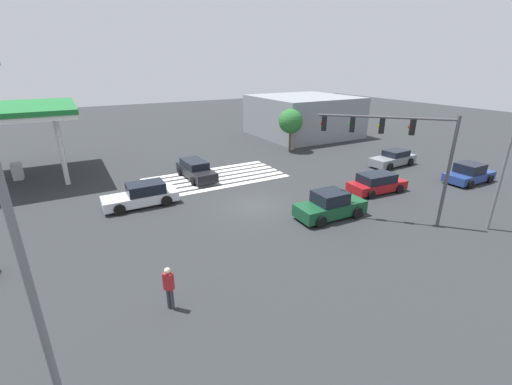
{
  "coord_description": "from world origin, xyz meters",
  "views": [
    {
      "loc": [
        10.23,
        18.23,
        8.94
      ],
      "look_at": [
        0.0,
        0.0,
        0.95
      ],
      "focal_mm": 24.0,
      "sensor_mm": 36.0,
      "label": 1
    }
  ],
  "objects_px": {
    "car_2": "(196,170)",
    "car_5": "(377,183)",
    "traffic_signal_mast": "(398,141)",
    "car_6": "(393,159)",
    "car_3": "(142,195)",
    "tree_corner_c": "(291,121)",
    "car_0": "(330,206)",
    "car_4": "(469,174)",
    "pedestrian": "(169,286)",
    "street_light_pole_a": "(24,266)"
  },
  "relations": [
    {
      "from": "car_6",
      "to": "car_3",
      "type": "bearing_deg",
      "value": -7.38
    },
    {
      "from": "traffic_signal_mast",
      "to": "car_0",
      "type": "xyz_separation_m",
      "value": [
        2.68,
        -2.07,
        -4.12
      ]
    },
    {
      "from": "car_0",
      "to": "car_4",
      "type": "xyz_separation_m",
      "value": [
        -13.96,
        0.32,
        -0.06
      ]
    },
    {
      "from": "car_2",
      "to": "car_6",
      "type": "bearing_deg",
      "value": 69.79
    },
    {
      "from": "car_0",
      "to": "car_3",
      "type": "xyz_separation_m",
      "value": [
        9.61,
        -7.53,
        -0.04
      ]
    },
    {
      "from": "tree_corner_c",
      "to": "car_0",
      "type": "bearing_deg",
      "value": 63.81
    },
    {
      "from": "car_6",
      "to": "street_light_pole_a",
      "type": "bearing_deg",
      "value": 23.48
    },
    {
      "from": "car_5",
      "to": "car_4",
      "type": "bearing_deg",
      "value": -9.81
    },
    {
      "from": "car_3",
      "to": "car_6",
      "type": "xyz_separation_m",
      "value": [
        -22.13,
        1.72,
        -0.04
      ]
    },
    {
      "from": "car_4",
      "to": "tree_corner_c",
      "type": "bearing_deg",
      "value": 113.85
    },
    {
      "from": "car_5",
      "to": "tree_corner_c",
      "type": "height_order",
      "value": "tree_corner_c"
    },
    {
      "from": "traffic_signal_mast",
      "to": "car_3",
      "type": "bearing_deg",
      "value": 7.01
    },
    {
      "from": "car_2",
      "to": "pedestrian",
      "type": "xyz_separation_m",
      "value": [
        6.4,
        14.76,
        0.34
      ]
    },
    {
      "from": "car_3",
      "to": "pedestrian",
      "type": "distance_m",
      "value": 11.1
    },
    {
      "from": "car_6",
      "to": "car_0",
      "type": "bearing_deg",
      "value": 21.94
    },
    {
      "from": "car_3",
      "to": "car_6",
      "type": "bearing_deg",
      "value": 175.76
    },
    {
      "from": "car_4",
      "to": "pedestrian",
      "type": "distance_m",
      "value": 25.08
    },
    {
      "from": "pedestrian",
      "to": "street_light_pole_a",
      "type": "distance_m",
      "value": 6.92
    },
    {
      "from": "street_light_pole_a",
      "to": "tree_corner_c",
      "type": "distance_m",
      "value": 31.51
    },
    {
      "from": "car_0",
      "to": "car_6",
      "type": "relative_size",
      "value": 0.94
    },
    {
      "from": "car_3",
      "to": "pedestrian",
      "type": "xyz_separation_m",
      "value": [
        1.31,
        11.02,
        0.33
      ]
    },
    {
      "from": "car_3",
      "to": "street_light_pole_a",
      "type": "relative_size",
      "value": 0.52
    },
    {
      "from": "car_2",
      "to": "tree_corner_c",
      "type": "relative_size",
      "value": 1.1
    },
    {
      "from": "traffic_signal_mast",
      "to": "street_light_pole_a",
      "type": "distance_m",
      "value": 18.0
    },
    {
      "from": "car_4",
      "to": "car_6",
      "type": "bearing_deg",
      "value": 103.85
    },
    {
      "from": "car_0",
      "to": "car_4",
      "type": "distance_m",
      "value": 13.96
    },
    {
      "from": "car_0",
      "to": "pedestrian",
      "type": "bearing_deg",
      "value": -160.38
    },
    {
      "from": "traffic_signal_mast",
      "to": "car_2",
      "type": "height_order",
      "value": "traffic_signal_mast"
    },
    {
      "from": "car_5",
      "to": "pedestrian",
      "type": "relative_size",
      "value": 2.42
    },
    {
      "from": "car_4",
      "to": "car_5",
      "type": "xyz_separation_m",
      "value": [
        8.04,
        -2.03,
        -0.01
      ]
    },
    {
      "from": "car_2",
      "to": "tree_corner_c",
      "type": "distance_m",
      "value": 12.73
    },
    {
      "from": "car_0",
      "to": "pedestrian",
      "type": "distance_m",
      "value": 11.47
    },
    {
      "from": "car_5",
      "to": "car_6",
      "type": "distance_m",
      "value": 7.77
    },
    {
      "from": "traffic_signal_mast",
      "to": "car_5",
      "type": "height_order",
      "value": "traffic_signal_mast"
    },
    {
      "from": "car_2",
      "to": "car_3",
      "type": "height_order",
      "value": "car_3"
    },
    {
      "from": "traffic_signal_mast",
      "to": "car_3",
      "type": "distance_m",
      "value": 16.14
    },
    {
      "from": "traffic_signal_mast",
      "to": "street_light_pole_a",
      "type": "height_order",
      "value": "street_light_pole_a"
    },
    {
      "from": "car_2",
      "to": "pedestrian",
      "type": "height_order",
      "value": "pedestrian"
    },
    {
      "from": "car_0",
      "to": "pedestrian",
      "type": "relative_size",
      "value": 2.44
    },
    {
      "from": "car_2",
      "to": "car_6",
      "type": "xyz_separation_m",
      "value": [
        -17.05,
        5.47,
        -0.03
      ]
    },
    {
      "from": "car_0",
      "to": "car_6",
      "type": "height_order",
      "value": "car_0"
    },
    {
      "from": "traffic_signal_mast",
      "to": "car_6",
      "type": "bearing_deg",
      "value": -96.32
    },
    {
      "from": "car_2",
      "to": "pedestrian",
      "type": "distance_m",
      "value": 16.09
    },
    {
      "from": "car_0",
      "to": "car_6",
      "type": "xyz_separation_m",
      "value": [
        -12.52,
        -5.81,
        -0.08
      ]
    },
    {
      "from": "car_0",
      "to": "car_5",
      "type": "distance_m",
      "value": 6.16
    },
    {
      "from": "traffic_signal_mast",
      "to": "car_2",
      "type": "distance_m",
      "value": 15.73
    },
    {
      "from": "traffic_signal_mast",
      "to": "car_3",
      "type": "relative_size",
      "value": 1.34
    },
    {
      "from": "car_2",
      "to": "car_5",
      "type": "distance_m",
      "value": 14.15
    },
    {
      "from": "car_6",
      "to": "street_light_pole_a",
      "type": "xyz_separation_m",
      "value": [
        26.97,
        13.4,
        4.69
      ]
    },
    {
      "from": "street_light_pole_a",
      "to": "pedestrian",
      "type": "bearing_deg",
      "value": -130.71
    }
  ]
}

